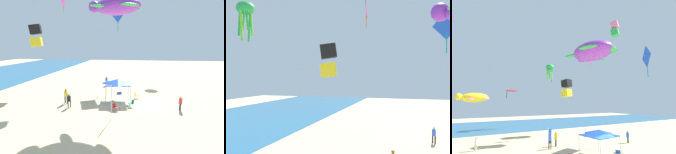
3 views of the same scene
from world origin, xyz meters
The scene contains 16 objects.
ground centered at (0.00, 0.00, -0.05)m, with size 120.00×120.00×0.10m, color #D6BC8C.
canopy_tent centered at (0.51, 2.26, 2.50)m, with size 3.49×3.50×2.84m.
beach_umbrella centered at (7.40, -2.77, 1.87)m, with size 2.12×2.10×2.20m.
folding_chair_near_cooler centered at (-3.24, 2.16, 0.47)m, with size 0.79×0.81×0.82m.
folding_chair_right_of_tent centered at (1.57, -0.16, 0.47)m, with size 0.68×0.75×0.82m.
folding_chair_left_of_tent centered at (-1.89, 0.39, 0.47)m, with size 0.77×0.80×0.82m.
cooler_box centered at (3.41, 2.31, 0.20)m, with size 0.66×0.74×0.40m.
banner_flag centered at (-5.44, 2.29, 2.06)m, with size 0.36×0.06×3.42m.
person_far_stroller centered at (-2.14, -5.00, 0.94)m, with size 0.39×0.38×1.61m.
person_by_tent centered at (-2.89, 7.59, 0.94)m, with size 0.38×0.38×1.60m.
person_near_umbrella centered at (8.34, 5.06, 1.00)m, with size 0.40×0.40×1.70m.
person_beachcomber centered at (-1.61, 8.51, 1.08)m, with size 0.44×0.48×1.85m.
kite_diamond_blue centered at (11.80, 3.41, 12.82)m, with size 2.20×2.96×5.18m.
kite_box_black centered at (3.95, 15.20, 8.54)m, with size 2.02×2.12×3.41m.
kite_diamond_magenta centered at (7.33, 12.00, 14.19)m, with size 2.20×0.32×3.15m.
kite_turtle_purple centered at (0.01, 2.41, 11.59)m, with size 6.05×6.75×2.26m.
Camera 1 is at (-21.14, 0.13, 7.18)m, focal length 27.51 mm.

